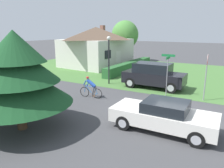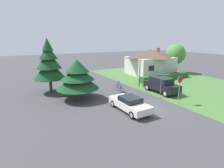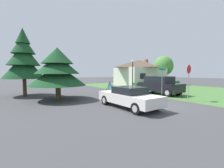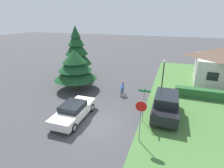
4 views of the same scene
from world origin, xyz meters
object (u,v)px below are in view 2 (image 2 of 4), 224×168
(street_name_sign, at_px, (161,81))
(conifer_tall_near, at_px, (77,76))
(conifer_tall_far, at_px, (49,63))
(street_lamp, at_px, (140,68))
(parked_suv_right, at_px, (161,85))
(cyclist, at_px, (120,87))
(cottage_house, at_px, (150,62))
(deciduous_tree_right, at_px, (176,54))
(stop_sign, at_px, (180,84))
(sedan_left_lane, at_px, (130,104))

(street_name_sign, xyz_separation_m, conifer_tall_near, (-8.34, 4.24, 0.63))
(street_name_sign, height_order, conifer_tall_far, conifer_tall_far)
(street_lamp, bearing_deg, parked_suv_right, -80.30)
(cyclist, bearing_deg, street_lamp, -81.37)
(parked_suv_right, bearing_deg, street_lamp, 9.16)
(cottage_house, xyz_separation_m, cyclist, (-11.11, -7.03, -1.75))
(street_lamp, xyz_separation_m, street_name_sign, (-0.97, -5.13, -0.72))
(cyclist, bearing_deg, conifer_tall_near, 85.34)
(deciduous_tree_right, bearing_deg, street_name_sign, -143.60)
(stop_sign, distance_m, deciduous_tree_right, 18.23)
(cyclist, distance_m, deciduous_tree_right, 17.63)
(conifer_tall_far, bearing_deg, sedan_left_lane, -62.07)
(street_lamp, relative_size, deciduous_tree_right, 0.70)
(conifer_tall_near, bearing_deg, deciduous_tree_right, 14.68)
(sedan_left_lane, xyz_separation_m, conifer_tall_near, (-3.06, 5.65, 1.90))
(sedan_left_lane, xyz_separation_m, street_name_sign, (5.27, 1.41, 1.26))
(cyclist, height_order, deciduous_tree_right, deciduous_tree_right)
(conifer_tall_far, bearing_deg, cottage_house, 8.44)
(cyclist, bearing_deg, sedan_left_lane, 152.50)
(conifer_tall_near, bearing_deg, parked_suv_right, -15.46)
(stop_sign, distance_m, street_lamp, 7.58)
(cottage_house, bearing_deg, deciduous_tree_right, -9.49)
(deciduous_tree_right, bearing_deg, parked_suv_right, -144.60)
(parked_suv_right, distance_m, conifer_tall_near, 10.43)
(parked_suv_right, relative_size, stop_sign, 1.58)
(deciduous_tree_right, bearing_deg, street_lamp, -158.94)
(sedan_left_lane, bearing_deg, street_lamp, -44.64)
(stop_sign, height_order, deciduous_tree_right, deciduous_tree_right)
(sedan_left_lane, xyz_separation_m, stop_sign, (5.47, -0.98, 1.41))
(parked_suv_right, xyz_separation_m, deciduous_tree_right, (11.92, 8.47, 2.71))
(cottage_house, relative_size, stop_sign, 2.89)
(deciduous_tree_right, bearing_deg, conifer_tall_far, -176.46)
(sedan_left_lane, distance_m, conifer_tall_far, 11.57)
(street_lamp, relative_size, conifer_tall_near, 0.85)
(street_lamp, relative_size, conifer_tall_far, 0.59)
(cyclist, bearing_deg, stop_sign, -159.57)
(street_lamp, bearing_deg, street_name_sign, -100.71)
(conifer_tall_near, bearing_deg, cyclist, -0.11)
(sedan_left_lane, bearing_deg, parked_suv_right, -68.07)
(parked_suv_right, relative_size, conifer_tall_far, 0.70)
(parked_suv_right, xyz_separation_m, conifer_tall_far, (-12.11, 6.98, 2.67))
(sedan_left_lane, xyz_separation_m, street_lamp, (6.25, 6.54, 1.98))
(sedan_left_lane, height_order, cyclist, cyclist)
(street_name_sign, relative_size, conifer_tall_near, 0.61)
(cyclist, xyz_separation_m, conifer_tall_far, (-7.63, 4.25, 2.97))
(cottage_house, distance_m, sedan_left_lane, 18.59)
(stop_sign, relative_size, conifer_tall_near, 0.63)
(sedan_left_lane, height_order, parked_suv_right, parked_suv_right)
(cyclist, relative_size, conifer_tall_far, 0.25)
(cyclist, xyz_separation_m, parked_suv_right, (4.48, -2.74, 0.29))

